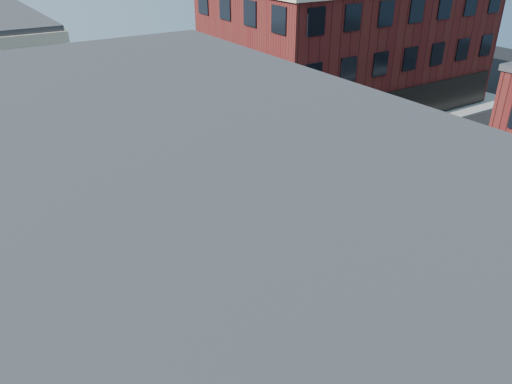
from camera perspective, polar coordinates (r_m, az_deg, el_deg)
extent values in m
plane|color=black|center=(30.25, 0.94, -3.87)|extent=(120.00, 120.00, 0.00)
cube|color=gray|center=(57.44, 6.79, 11.55)|extent=(30.00, 30.00, 0.15)
cube|color=#4B1312|center=(52.10, 10.33, 16.37)|extent=(25.00, 16.00, 12.00)
cylinder|color=black|center=(41.09, 1.87, 6.33)|extent=(0.18, 0.18, 1.47)
cylinder|color=black|center=(40.83, 1.88, 7.29)|extent=(0.12, 0.12, 1.47)
sphere|color=#193A0F|center=(40.27, 1.92, 9.53)|extent=(2.69, 2.69, 2.69)
sphere|color=#193A0F|center=(40.50, 2.28, 8.82)|extent=(1.85, 1.85, 1.85)
cylinder|color=black|center=(45.85, -2.45, 8.53)|extent=(0.18, 0.18, 1.33)
cylinder|color=black|center=(45.64, -2.47, 9.32)|extent=(0.12, 0.12, 1.33)
sphere|color=#193A0F|center=(45.19, -2.51, 11.15)|extent=(2.43, 2.43, 2.43)
sphere|color=#193A0F|center=(45.37, -2.15, 10.57)|extent=(1.67, 1.67, 1.67)
cylinder|color=black|center=(21.28, -4.14, -11.84)|extent=(0.12, 0.12, 4.60)
cylinder|color=black|center=(22.60, -3.96, -15.76)|extent=(0.28, 0.28, 0.30)
cube|color=#053819|center=(20.96, -2.89, -9.54)|extent=(1.10, 0.03, 0.22)
cube|color=#053819|center=(20.99, -4.98, -8.71)|extent=(0.03, 1.10, 0.22)
imported|color=black|center=(20.51, -3.57, -7.91)|extent=(0.22, 0.18, 1.10)
imported|color=black|center=(20.52, -5.02, -7.95)|extent=(0.18, 0.22, 1.10)
cube|color=silver|center=(34.56, 22.52, 1.72)|extent=(5.47, 2.70, 2.84)
cube|color=maroon|center=(33.94, 23.97, 0.95)|extent=(2.01, 0.20, 0.64)
cube|color=maroon|center=(35.21, 21.12, 2.46)|extent=(2.01, 0.20, 0.64)
cube|color=#B9B9BC|center=(32.32, 18.35, -0.31)|extent=(2.00, 2.33, 1.83)
cube|color=black|center=(31.59, 17.33, -0.16)|extent=(0.23, 1.74, 0.82)
cube|color=black|center=(34.39, 20.90, -0.84)|extent=(7.37, 1.49, 0.23)
cylinder|color=black|center=(32.21, 19.30, -2.53)|extent=(0.94, 0.39, 0.92)
cylinder|color=black|center=(33.32, 16.96, -1.10)|extent=(0.94, 0.39, 0.92)
cylinder|color=black|center=(34.53, 23.07, -1.15)|extent=(0.94, 0.39, 0.92)
cylinder|color=black|center=(35.57, 20.77, 0.15)|extent=(0.94, 0.39, 0.92)
cylinder|color=black|center=(36.17, 25.31, -0.33)|extent=(0.94, 0.39, 0.92)
cylinder|color=black|center=(37.16, 23.05, 0.89)|extent=(0.94, 0.39, 0.92)
cube|color=#FB500B|center=(23.90, -2.91, -13.75)|extent=(0.47, 0.47, 0.04)
cone|color=#FB500B|center=(23.69, -2.93, -13.17)|extent=(0.45, 0.45, 0.68)
cylinder|color=white|center=(23.62, -2.94, -12.99)|extent=(0.26, 0.26, 0.08)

